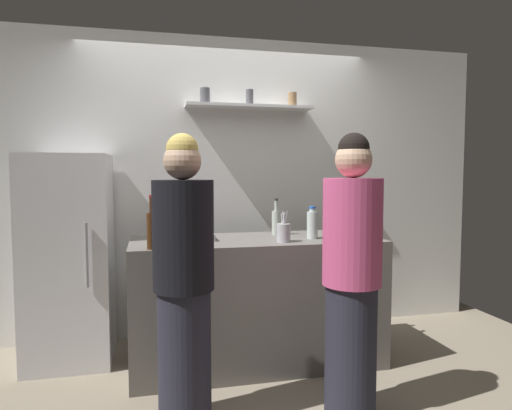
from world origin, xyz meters
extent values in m
plane|color=gray|center=(0.00, 0.00, 0.00)|extent=(5.28, 5.28, 0.00)
cube|color=white|center=(0.00, 1.25, 1.30)|extent=(4.80, 0.10, 2.60)
cube|color=silver|center=(0.18, 1.09, 1.99)|extent=(1.10, 0.22, 0.02)
cylinder|color=#4C4C51|center=(-0.21, 1.09, 2.07)|extent=(0.08, 0.08, 0.13)
cylinder|color=#4C4C51|center=(0.18, 1.09, 2.07)|extent=(0.06, 0.06, 0.13)
cylinder|color=olive|center=(0.56, 1.09, 2.07)|extent=(0.08, 0.08, 0.12)
cube|color=white|center=(-1.27, 0.85, 0.78)|extent=(0.61, 0.66, 1.56)
cylinder|color=#99999E|center=(-1.10, 0.50, 0.86)|extent=(0.02, 0.02, 0.45)
cube|color=#66605B|center=(0.09, 0.48, 0.47)|extent=(1.83, 0.73, 0.94)
cube|color=gray|center=(-0.39, 0.51, 0.96)|extent=(0.34, 0.24, 0.05)
cylinder|color=#B2B2B7|center=(0.24, 0.28, 1.00)|extent=(0.10, 0.10, 0.13)
cylinder|color=silver|center=(0.25, 0.30, 1.06)|extent=(0.01, 0.01, 0.17)
cylinder|color=silver|center=(0.25, 0.27, 1.06)|extent=(0.02, 0.04, 0.16)
cylinder|color=silver|center=(0.25, 0.28, 1.06)|extent=(0.01, 0.02, 0.16)
cylinder|color=silver|center=(0.23, 0.28, 1.07)|extent=(0.03, 0.04, 0.18)
cylinder|color=silver|center=(0.24, 0.27, 1.06)|extent=(0.02, 0.04, 0.16)
cylinder|color=silver|center=(0.24, 0.28, 1.06)|extent=(0.01, 0.01, 0.17)
cylinder|color=silver|center=(0.26, 0.29, 1.07)|extent=(0.03, 0.04, 0.18)
cylinder|color=silver|center=(0.25, 0.27, 1.06)|extent=(0.01, 0.02, 0.17)
cylinder|color=black|center=(0.82, 0.74, 1.04)|extent=(0.07, 0.07, 0.21)
cylinder|color=black|center=(0.82, 0.74, 1.19)|extent=(0.03, 0.03, 0.07)
cylinder|color=gold|center=(0.82, 0.74, 1.23)|extent=(0.03, 0.03, 0.02)
cylinder|color=#B2BFB2|center=(0.29, 0.64, 1.03)|extent=(0.07, 0.07, 0.19)
cylinder|color=#B2BFB2|center=(0.29, 0.64, 1.17)|extent=(0.03, 0.03, 0.08)
cylinder|color=#333333|center=(0.29, 0.64, 1.22)|extent=(0.03, 0.03, 0.02)
cylinder|color=#472814|center=(-0.66, 0.18, 1.05)|extent=(0.06, 0.06, 0.23)
cylinder|color=#472814|center=(-0.66, 0.18, 1.22)|extent=(0.03, 0.03, 0.10)
cylinder|color=maroon|center=(-0.66, 0.18, 1.28)|extent=(0.03, 0.03, 0.02)
cylinder|color=#19471E|center=(0.81, 0.58, 1.06)|extent=(0.08, 0.08, 0.24)
cylinder|color=#19471E|center=(0.81, 0.58, 1.21)|extent=(0.03, 0.03, 0.07)
cylinder|color=black|center=(0.81, 0.58, 1.26)|extent=(0.04, 0.04, 0.02)
cylinder|color=silver|center=(0.50, 0.39, 1.04)|extent=(0.08, 0.08, 0.20)
cylinder|color=silver|center=(0.50, 0.39, 1.15)|extent=(0.04, 0.04, 0.02)
cylinder|color=blue|center=(0.50, 0.39, 1.17)|extent=(0.05, 0.05, 0.02)
cylinder|color=#262633|center=(0.46, -0.38, 0.39)|extent=(0.30, 0.30, 0.78)
cylinder|color=#D14C7F|center=(0.46, -0.38, 1.09)|extent=(0.34, 0.34, 0.62)
sphere|color=#D8AD8C|center=(0.46, -0.38, 1.50)|extent=(0.21, 0.21, 0.21)
sphere|color=black|center=(0.46, -0.38, 1.56)|extent=(0.18, 0.18, 0.18)
cylinder|color=#262633|center=(-0.49, -0.25, 0.39)|extent=(0.30, 0.30, 0.77)
cylinder|color=black|center=(-0.49, -0.25, 1.08)|extent=(0.34, 0.34, 0.61)
sphere|color=#D8AD8C|center=(-0.49, -0.25, 1.49)|extent=(0.21, 0.21, 0.21)
sphere|color=#D8B759|center=(-0.49, -0.25, 1.55)|extent=(0.18, 0.18, 0.18)
camera|label=1|loc=(-0.67, -2.78, 1.42)|focal=31.89mm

